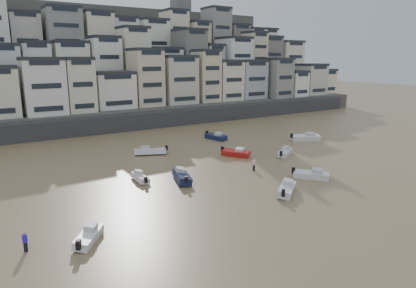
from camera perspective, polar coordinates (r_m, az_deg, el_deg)
harbor_wall at (r=81.70m, az=-13.33°, el=3.15°), size 140.00×3.00×3.50m
hillside at (r=120.10m, az=-17.92°, el=11.35°), size 141.04×66.00×50.00m
boat_a at (r=44.11m, az=12.00°, el=-6.60°), size 5.13×4.47×1.41m
boat_b at (r=50.22m, az=15.63°, el=-4.41°), size 4.31×4.83×1.34m
boat_c at (r=47.49m, az=-4.04°, el=-4.85°), size 3.34×5.80×1.50m
boat_d at (r=61.02m, az=11.75°, el=-1.12°), size 4.98×3.88×1.32m
boat_e at (r=59.37m, az=4.30°, el=-1.25°), size 3.92×5.12×1.36m
boat_f at (r=48.26m, az=-10.40°, el=-4.97°), size 1.50×4.20×1.13m
boat_g at (r=72.66m, az=14.81°, el=1.10°), size 6.16×4.22×1.61m
boat_h at (r=60.96m, az=-8.87°, el=-0.92°), size 5.83×3.94×1.52m
boat_i at (r=71.50m, az=1.21°, el=1.27°), size 2.81×5.44×1.42m
boat_j at (r=34.15m, az=-17.90°, el=-13.16°), size 3.80×4.48×1.22m
person_blue at (r=34.34m, az=-26.32°, el=-13.31°), size 0.44×0.44×1.74m
person_pink at (r=52.08m, az=7.08°, el=-3.16°), size 0.44×0.44×1.74m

